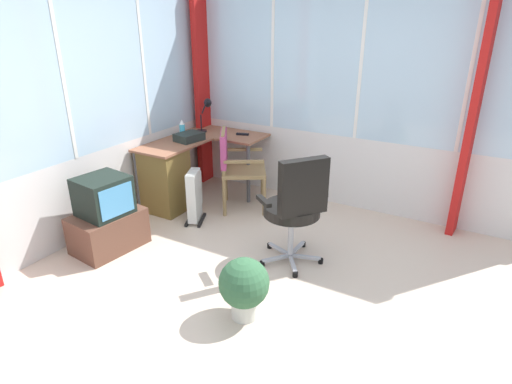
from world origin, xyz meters
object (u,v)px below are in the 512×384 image
Objects in this scene: desk_lamp at (208,109)px; space_heater at (195,196)px; paper_tray at (189,137)px; potted_plant at (244,285)px; wooden_armchair at (233,160)px; spray_bottle at (182,129)px; desk at (170,174)px; tv_on_stand at (107,218)px; office_chair at (296,203)px; tv_remote at (243,134)px.

space_heater is at bearing -153.78° from desk_lamp.
potted_plant is (-1.55, -1.68, -0.51)m from paper_tray.
space_heater is at bearing 159.65° from wooden_armchair.
wooden_armchair is at bearing -91.28° from spray_bottle.
desk is 1.88× the size of tv_on_stand.
spray_bottle is 0.38× the size of space_heater.
spray_bottle is 0.21× the size of office_chair.
potted_plant is (-2.07, -1.27, -0.47)m from tv_remote.
office_chair is 1.37m from space_heater.
wooden_armchair reaches higher than tv_on_stand.
paper_tray reaches higher than desk.
spray_bottle is (0.36, 0.09, 0.43)m from desk.
office_chair is (-1.22, -1.29, -0.15)m from tv_remote.
spray_bottle is 0.17m from paper_tray.
wooden_armchair reaches higher than desk.
desk_lamp is at bearing 79.41° from tv_remote.
office_chair is at bearing -112.75° from paper_tray.
desk_lamp is at bearing 3.01° from tv_on_stand.
desk_lamp is 0.45m from spray_bottle.
wooden_armchair reaches higher than paper_tray.
office_chair is 0.91m from potted_plant.
office_chair is 1.79× the size of space_heater.
spray_bottle is (-0.45, 0.55, 0.09)m from tv_remote.
paper_tray is at bearing -113.47° from spray_bottle.
tv_remote reaches higher than desk.
space_heater is 1.19× the size of potted_plant.
tv_remote is 2.48m from potted_plant.
tv_remote is at bearing -50.78° from spray_bottle.
office_chair reaches higher than paper_tray.
desk is at bearing 76.84° from office_chair.
desk_lamp reaches higher than tv_remote.
tv_remote is 0.72m from spray_bottle.
tv_on_stand is 1.67m from potted_plant.
space_heater is at bearing 78.23° from office_chair.
office_chair is (-0.76, -1.13, 0.02)m from wooden_armchair.
paper_tray is 2.34m from potted_plant.
space_heater is at bearing -21.63° from tv_on_stand.
potted_plant is at bearing -125.78° from desk.
wooden_armchair reaches higher than potted_plant.
tv_remote is 0.26× the size of space_heater.
office_chair reaches higher than potted_plant.
desk_lamp reaches higher than desk.
desk is 4.53× the size of paper_tray.
space_heater is (-0.91, -0.45, -0.72)m from desk_lamp.
desk is 2.37× the size of space_heater.
desk_lamp is at bearing 55.99° from wooden_armchair.
space_heater is at bearing -139.00° from paper_tray.
paper_tray is (-0.52, 0.40, 0.03)m from tv_remote.
tv_remote is at bearing -11.58° from tv_on_stand.
wooden_armchair is 0.89× the size of office_chair.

